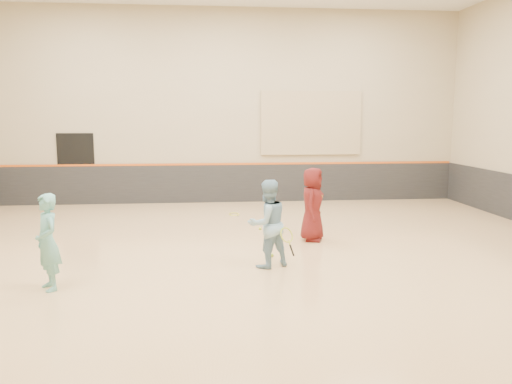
{
  "coord_description": "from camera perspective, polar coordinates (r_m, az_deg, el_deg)",
  "views": [
    {
      "loc": [
        -0.47,
        -9.73,
        2.68
      ],
      "look_at": [
        0.51,
        0.4,
        1.15
      ],
      "focal_mm": 35.0,
      "sensor_mm": 36.0,
      "label": 1
    }
  ],
  "objects": [
    {
      "name": "room",
      "position": [
        9.92,
        -2.72,
        -2.31
      ],
      "size": [
        15.04,
        12.04,
        6.22
      ],
      "color": "tan",
      "rests_on": "ground"
    },
    {
      "name": "wainscot_back",
      "position": [
        15.85,
        -3.78,
        0.98
      ],
      "size": [
        14.9,
        0.04,
        1.2
      ],
      "primitive_type": "cube",
      "color": "#232326",
      "rests_on": "floor"
    },
    {
      "name": "accent_stripe",
      "position": [
        15.77,
        -3.8,
        3.21
      ],
      "size": [
        14.9,
        0.03,
        0.06
      ],
      "primitive_type": "cube",
      "color": "#D85914",
      "rests_on": "wall_back"
    },
    {
      "name": "acoustic_panel",
      "position": [
        16.02,
        6.31,
        7.85
      ],
      "size": [
        3.2,
        0.08,
        2.0
      ],
      "primitive_type": "cube",
      "color": "tan",
      "rests_on": "wall_back"
    },
    {
      "name": "doorway",
      "position": [
        16.3,
        -19.83,
        2.47
      ],
      "size": [
        1.1,
        0.05,
        2.2
      ],
      "primitive_type": "cube",
      "color": "black",
      "rests_on": "floor"
    },
    {
      "name": "girl",
      "position": [
        8.42,
        -22.71,
        -5.31
      ],
      "size": [
        0.61,
        0.66,
        1.52
      ],
      "primitive_type": "imported",
      "rotation": [
        0.0,
        0.0,
        -0.99
      ],
      "color": "#66B2AE",
      "rests_on": "floor"
    },
    {
      "name": "instructor",
      "position": [
        8.94,
        1.32,
        -3.64
      ],
      "size": [
        0.95,
        0.87,
        1.59
      ],
      "primitive_type": "imported",
      "rotation": [
        0.0,
        0.0,
        3.58
      ],
      "color": "#81ACC8",
      "rests_on": "floor"
    },
    {
      "name": "young_man",
      "position": [
        10.92,
        6.46,
        -1.41
      ],
      "size": [
        0.75,
        0.91,
        1.6
      ],
      "primitive_type": "imported",
      "rotation": [
        0.0,
        0.0,
        1.22
      ],
      "color": "#5A1515",
      "rests_on": "floor"
    },
    {
      "name": "held_racket",
      "position": [
        8.83,
        3.52,
        -4.93
      ],
      "size": [
        0.32,
        0.32,
        0.59
      ],
      "primitive_type": null,
      "color": "#BECF2D",
      "rests_on": "instructor"
    },
    {
      "name": "spare_racket",
      "position": [
        13.85,
        -2.51,
        -2.4
      ],
      "size": [
        0.65,
        0.65,
        0.1
      ],
      "primitive_type": null,
      "color": "#CDD22E",
      "rests_on": "floor"
    },
    {
      "name": "ball_under_racket",
      "position": [
        9.73,
        1.83,
        -7.24
      ],
      "size": [
        0.07,
        0.07,
        0.07
      ],
      "primitive_type": "sphere",
      "color": "#B0CF30",
      "rests_on": "floor"
    },
    {
      "name": "ball_in_hand",
      "position": [
        10.83,
        7.45,
        -0.5
      ],
      "size": [
        0.07,
        0.07,
        0.07
      ],
      "primitive_type": "sphere",
      "color": "#C7DD33",
      "rests_on": "young_man"
    },
    {
      "name": "ball_beside_spare",
      "position": [
        12.0,
        0.47,
        -4.19
      ],
      "size": [
        0.07,
        0.07,
        0.07
      ],
      "primitive_type": "sphere",
      "color": "#C5DD33",
      "rests_on": "floor"
    }
  ]
}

